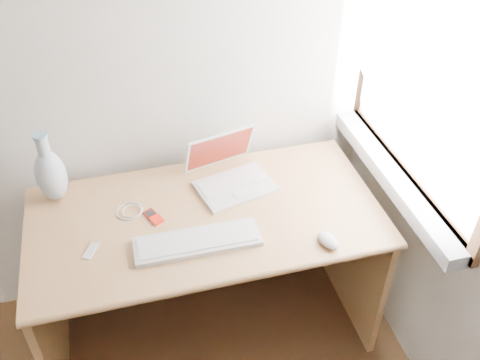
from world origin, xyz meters
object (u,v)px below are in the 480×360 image
object	(u,v)px
laptop	(233,173)
vase	(50,174)
desk	(203,237)
external_keyboard	(197,241)

from	to	relation	value
laptop	vase	distance (m)	0.71
desk	external_keyboard	xyz separation A→B (m)	(-0.06, -0.23, 0.22)
external_keyboard	desk	bearing A→B (deg)	76.29
external_keyboard	vase	xyz separation A→B (m)	(-0.49, 0.39, 0.11)
laptop	vase	size ratio (longest dim) A/B	1.12
external_keyboard	vase	size ratio (longest dim) A/B	1.52
external_keyboard	vase	bearing A→B (deg)	142.15
laptop	external_keyboard	bearing A→B (deg)	-137.41
desk	laptop	size ratio (longest dim) A/B	3.98
desk	vase	world-z (taller)	vase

